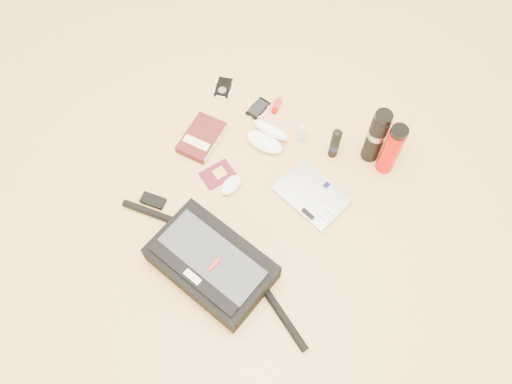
% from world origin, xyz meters
% --- Properties ---
extents(ground, '(4.00, 4.00, 0.00)m').
position_xyz_m(ground, '(0.00, 0.00, 0.00)').
color(ground, tan).
rests_on(ground, ground).
extents(messenger_bag, '(0.95, 0.32, 0.13)m').
position_xyz_m(messenger_bag, '(0.05, -0.32, 0.06)').
color(messenger_bag, black).
rests_on(messenger_bag, ground).
extents(laptop, '(0.31, 0.24, 0.03)m').
position_xyz_m(laptop, '(0.20, 0.18, 0.01)').
color(laptop, '#A8A8AA').
rests_on(laptop, ground).
extents(book, '(0.17, 0.24, 0.04)m').
position_xyz_m(book, '(-0.35, 0.14, 0.02)').
color(book, '#411012').
rests_on(book, ground).
extents(passport, '(0.14, 0.16, 0.01)m').
position_xyz_m(passport, '(-0.19, 0.03, 0.00)').
color(passport, '#4B0E1A').
rests_on(passport, ground).
extents(mouse, '(0.07, 0.11, 0.04)m').
position_xyz_m(mouse, '(-0.10, 0.02, 0.02)').
color(mouse, silver).
rests_on(mouse, ground).
extents(sunglasses_case, '(0.18, 0.15, 0.10)m').
position_xyz_m(sunglasses_case, '(-0.11, 0.30, 0.04)').
color(sunglasses_case, white).
rests_on(sunglasses_case, ground).
extents(ipod, '(0.13, 0.13, 0.01)m').
position_xyz_m(ipod, '(-0.45, 0.42, 0.01)').
color(ipod, black).
rests_on(ipod, ground).
extents(phone, '(0.10, 0.12, 0.01)m').
position_xyz_m(phone, '(-0.24, 0.42, 0.01)').
color(phone, black).
rests_on(phone, ground).
extents(inhaler, '(0.05, 0.10, 0.03)m').
position_xyz_m(inhaler, '(-0.18, 0.48, 0.01)').
color(inhaler, maroon).
rests_on(inhaler, ground).
extents(spray_bottle, '(0.03, 0.03, 0.11)m').
position_xyz_m(spray_bottle, '(0.01, 0.39, 0.05)').
color(spray_bottle, '#A1C6DB').
rests_on(spray_bottle, ground).
extents(aerosol_can, '(0.05, 0.05, 0.18)m').
position_xyz_m(aerosol_can, '(0.16, 0.40, 0.09)').
color(aerosol_can, black).
rests_on(aerosol_can, ground).
extents(thermos_black, '(0.10, 0.10, 0.30)m').
position_xyz_m(thermos_black, '(0.30, 0.49, 0.15)').
color(thermos_black, black).
rests_on(thermos_black, ground).
extents(thermos_red, '(0.09, 0.09, 0.28)m').
position_xyz_m(thermos_red, '(0.38, 0.48, 0.14)').
color(thermos_red, '#BE0704').
rests_on(thermos_red, ground).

